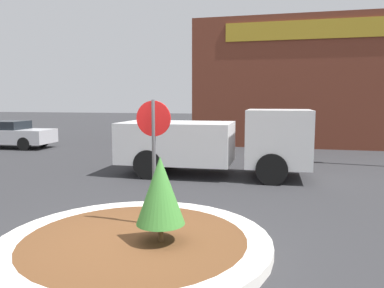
# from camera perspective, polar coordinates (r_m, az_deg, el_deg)

# --- Properties ---
(ground_plane) EXTENTS (120.00, 120.00, 0.00)m
(ground_plane) POSITION_cam_1_polar(r_m,az_deg,el_deg) (6.45, -8.64, -15.43)
(ground_plane) COLOR #2D2D30
(traffic_island) EXTENTS (4.47, 4.47, 0.18)m
(traffic_island) POSITION_cam_1_polar(r_m,az_deg,el_deg) (6.42, -8.66, -14.69)
(traffic_island) COLOR silver
(traffic_island) RESTS_ON ground_plane
(stop_sign) EXTENTS (0.63, 0.07, 2.43)m
(stop_sign) POSITION_cam_1_polar(r_m,az_deg,el_deg) (6.65, -5.84, 0.05)
(stop_sign) COLOR #4C4C51
(stop_sign) RESTS_ON ground_plane
(island_shrub) EXTENTS (0.78, 0.78, 1.38)m
(island_shrub) POSITION_cam_1_polar(r_m,az_deg,el_deg) (5.94, -4.85, -7.05)
(island_shrub) COLOR brown
(island_shrub) RESTS_ON traffic_island
(utility_truck) EXTENTS (6.02, 2.26, 2.13)m
(utility_truck) POSITION_cam_1_polar(r_m,az_deg,el_deg) (11.96, 3.73, 0.42)
(utility_truck) COLOR silver
(utility_truck) RESTS_ON ground_plane
(storefront_building) EXTENTS (11.74, 6.07, 6.60)m
(storefront_building) POSITION_cam_1_polar(r_m,az_deg,el_deg) (22.32, 16.85, 8.70)
(storefront_building) COLOR brown
(storefront_building) RESTS_ON ground_plane
(parked_sedan_silver) EXTENTS (4.55, 1.94, 1.37)m
(parked_sedan_silver) POSITION_cam_1_polar(r_m,az_deg,el_deg) (21.15, -26.26, 1.38)
(parked_sedan_silver) COLOR #B7B7BC
(parked_sedan_silver) RESTS_ON ground_plane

